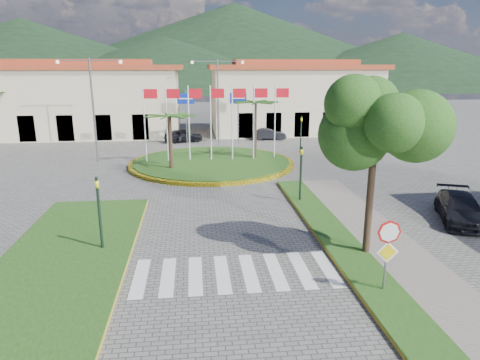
{
  "coord_description": "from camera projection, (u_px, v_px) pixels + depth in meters",
  "views": [
    {
      "loc": [
        -1.3,
        -10.37,
        7.49
      ],
      "look_at": [
        0.69,
        8.0,
        2.5
      ],
      "focal_mm": 32.0,
      "sensor_mm": 36.0,
      "label": 1
    }
  ],
  "objects": [
    {
      "name": "hill_far_east",
      "position": [
        401.0,
        60.0,
        146.55
      ],
      "size": [
        120.0,
        120.0,
        18.0
      ],
      "primitive_type": "cone",
      "color": "black",
      "rests_on": "ground"
    },
    {
      "name": "building_right",
      "position": [
        293.0,
        97.0,
        48.53
      ],
      "size": [
        19.08,
        9.54,
        8.05
      ],
      "color": "beige",
      "rests_on": "ground"
    },
    {
      "name": "traffic_light_right",
      "position": [
        301.0,
        169.0,
        23.52
      ],
      "size": [
        0.15,
        0.18,
        3.2
      ],
      "color": "black",
      "rests_on": "ground"
    },
    {
      "name": "hill_near_back",
      "position": [
        164.0,
        63.0,
        133.68
      ],
      "size": [
        110.0,
        110.0,
        16.0
      ],
      "primitive_type": "cone",
      "color": "black",
      "rests_on": "ground"
    },
    {
      "name": "car_dark_b",
      "position": [
        269.0,
        134.0,
        44.1
      ],
      "size": [
        3.52,
        1.3,
        1.15
      ],
      "primitive_type": "imported",
      "rotation": [
        0.0,
        0.0,
        1.55
      ],
      "color": "black",
      "rests_on": "ground"
    },
    {
      "name": "traffic_light_far",
      "position": [
        301.0,
        130.0,
        37.32
      ],
      "size": [
        0.18,
        0.15,
        3.2
      ],
      "color": "black",
      "rests_on": "ground"
    },
    {
      "name": "car_dark_a",
      "position": [
        183.0,
        136.0,
        42.69
      ],
      "size": [
        4.04,
        2.29,
        1.3
      ],
      "primitive_type": "imported",
      "rotation": [
        0.0,
        0.0,
        1.78
      ],
      "color": "black",
      "rests_on": "ground"
    },
    {
      "name": "verge_right",
      "position": [
        380.0,
        291.0,
        14.43
      ],
      "size": [
        1.6,
        28.0,
        0.18
      ],
      "primitive_type": "cube",
      "color": "#1C4413",
      "rests_on": "ground"
    },
    {
      "name": "hill_far_west",
      "position": [
        25.0,
        54.0,
        137.82
      ],
      "size": [
        140.0,
        140.0,
        22.0
      ],
      "primitive_type": "cone",
      "color": "black",
      "rests_on": "ground"
    },
    {
      "name": "roundabout_island",
      "position": [
        212.0,
        162.0,
        33.11
      ],
      "size": [
        12.7,
        12.7,
        6.0
      ],
      "color": "yellow",
      "rests_on": "ground"
    },
    {
      "name": "sidewalk_right",
      "position": [
        414.0,
        290.0,
        14.56
      ],
      "size": [
        4.0,
        28.0,
        0.15
      ],
      "primitive_type": "cube",
      "color": "gray",
      "rests_on": "ground"
    },
    {
      "name": "building_left",
      "position": [
        75.0,
        99.0,
        46.03
      ],
      "size": [
        23.32,
        9.54,
        8.05
      ],
      "color": "beige",
      "rests_on": "ground"
    },
    {
      "name": "direction_sign_east",
      "position": [
        238.0,
        107.0,
        41.15
      ],
      "size": [
        1.6,
        0.14,
        5.2
      ],
      "color": "slate",
      "rests_on": "ground"
    },
    {
      "name": "street_lamp_west",
      "position": [
        93.0,
        105.0,
        32.96
      ],
      "size": [
        4.8,
        0.16,
        8.0
      ],
      "color": "slate",
      "rests_on": "ground"
    },
    {
      "name": "direction_sign_west",
      "position": [
        186.0,
        108.0,
        40.63
      ],
      "size": [
        1.6,
        0.14,
        5.2
      ],
      "color": "slate",
      "rests_on": "ground"
    },
    {
      "name": "hill_far_mid",
      "position": [
        234.0,
        44.0,
        163.25
      ],
      "size": [
        180.0,
        180.0,
        30.0
      ],
      "primitive_type": "cone",
      "color": "black",
      "rests_on": "ground"
    },
    {
      "name": "deciduous_tree",
      "position": [
        376.0,
        128.0,
        16.06
      ],
      "size": [
        3.6,
        3.6,
        6.8
      ],
      "color": "black",
      "rests_on": "ground"
    },
    {
      "name": "crosswalk",
      "position": [
        233.0,
        273.0,
        15.87
      ],
      "size": [
        8.0,
        3.0,
        0.01
      ],
      "primitive_type": "cube",
      "color": "silver",
      "rests_on": "ground"
    },
    {
      "name": "median_left",
      "position": [
        67.0,
        256.0,
        17.09
      ],
      "size": [
        5.0,
        14.0,
        0.18
      ],
      "primitive_type": "cube",
      "color": "#1C4413",
      "rests_on": "ground"
    },
    {
      "name": "traffic_light_left",
      "position": [
        99.0,
        207.0,
        17.23
      ],
      "size": [
        0.15,
        0.18,
        3.2
      ],
      "color": "black",
      "rests_on": "ground"
    },
    {
      "name": "stop_sign",
      "position": [
        388.0,
        245.0,
        13.96
      ],
      "size": [
        0.8,
        0.11,
        2.65
      ],
      "color": "slate",
      "rests_on": "ground"
    },
    {
      "name": "street_lamp_centre",
      "position": [
        218.0,
        98.0,
        39.76
      ],
      "size": [
        4.8,
        0.16,
        8.0
      ],
      "color": "slate",
      "rests_on": "ground"
    },
    {
      "name": "car_side_right",
      "position": [
        460.0,
        208.0,
        21.03
      ],
      "size": [
        3.37,
        4.92,
        1.32
      ],
      "primitive_type": "imported",
      "rotation": [
        0.0,
        0.0,
        -0.37
      ],
      "color": "black",
      "rests_on": "ground"
    },
    {
      "name": "white_van",
      "position": [
        124.0,
        133.0,
        45.05
      ],
      "size": [
        4.58,
        3.36,
        1.16
      ],
      "primitive_type": "imported",
      "rotation": [
        0.0,
        0.0,
        1.96
      ],
      "color": "silver",
      "rests_on": "ground"
    },
    {
      "name": "ground",
      "position": [
        246.0,
        340.0,
        12.04
      ],
      "size": [
        160.0,
        160.0,
        0.0
      ],
      "primitive_type": "plane",
      "color": "#5F5D5A",
      "rests_on": "ground"
    }
  ]
}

